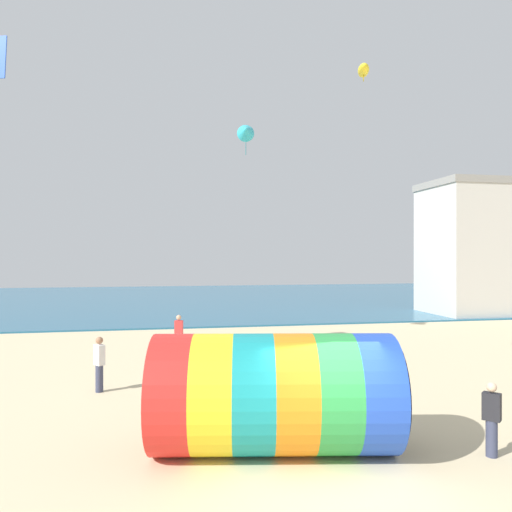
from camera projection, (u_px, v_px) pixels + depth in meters
ground_plane at (341, 489)px, 9.19m from camera, size 120.00×120.00×0.00m
sea at (194, 299)px, 49.30m from camera, size 120.00×40.00×0.10m
giant_inflatable_tube at (274, 393)px, 10.92m from camera, size 5.63×3.44×2.59m
kite_handler at (492, 419)px, 10.68m from camera, size 0.40×0.41×1.60m
kite_cyan_delta at (246, 131)px, 23.86m from camera, size 0.95×0.98×1.58m
kite_yellow_parafoil at (363, 70)px, 16.97m from camera, size 0.75×1.13×0.56m
bystander_mid_beach at (99, 364)px, 15.74m from camera, size 0.39×0.42×1.75m
bystander_far_left at (179, 334)px, 21.97m from camera, size 0.40×0.29×1.69m
promenade_building at (499, 248)px, 36.86m from camera, size 10.82×5.78×9.73m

